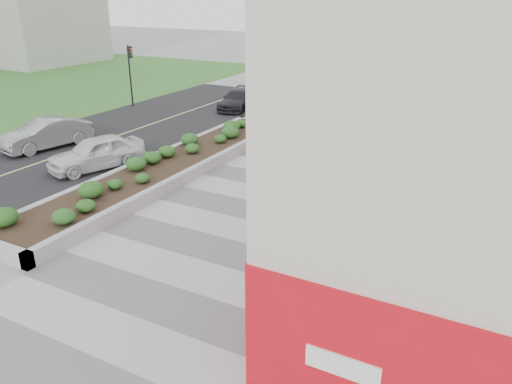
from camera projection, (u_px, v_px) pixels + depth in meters
ground at (178, 274)px, 14.64m from camera, size 160.00×160.00×0.00m
walkway at (231, 233)px, 17.08m from camera, size 8.00×36.00×0.01m
building at (487, 106)px, 17.42m from camera, size 6.04×24.08×8.00m
planter at (171, 164)px, 22.60m from camera, size 3.00×18.00×0.90m
street at (70, 152)px, 25.59m from camera, size 10.00×40.00×0.00m
traffic_signal_near at (249, 76)px, 31.04m from camera, size 0.33×0.28×4.20m
traffic_signal_far at (130, 67)px, 34.65m from camera, size 0.33×0.28×4.20m
manhole_cover at (243, 236)px, 16.87m from camera, size 0.44×0.44×0.01m
skateboarder at (344, 158)px, 22.44m from camera, size 0.51×0.74×1.39m
car_white at (96, 153)px, 23.04m from camera, size 3.28×4.79×1.51m
car_silver at (46, 134)px, 26.01m from camera, size 2.59×4.87×1.53m
car_dark at (238, 99)px, 34.67m from camera, size 2.57×4.70×1.29m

